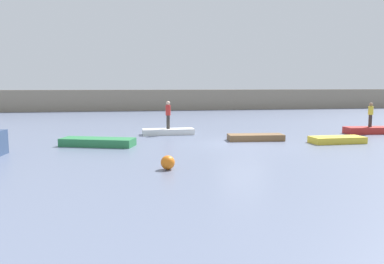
{
  "coord_description": "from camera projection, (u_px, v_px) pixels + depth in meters",
  "views": [
    {
      "loc": [
        -6.34,
        -20.03,
        3.21
      ],
      "look_at": [
        -2.48,
        2.06,
        0.47
      ],
      "focal_mm": 36.39,
      "sensor_mm": 36.0,
      "label": 1
    }
  ],
  "objects": [
    {
      "name": "ground_plane",
      "position": [
        244.0,
        144.0,
        21.06
      ],
      "size": [
        120.0,
        120.0,
        0.0
      ],
      "primitive_type": "plane",
      "color": "slate"
    },
    {
      "name": "embankment_wall",
      "position": [
        175.0,
        100.0,
        49.1
      ],
      "size": [
        80.0,
        1.2,
        2.58
      ],
      "primitive_type": "cube",
      "color": "gray",
      "rests_on": "ground_plane"
    },
    {
      "name": "rowboat_green",
      "position": [
        98.0,
        142.0,
        20.45
      ],
      "size": [
        4.05,
        2.42,
        0.41
      ],
      "primitive_type": "cube",
      "rotation": [
        0.0,
        0.0,
        -0.33
      ],
      "color": "#2D7F47",
      "rests_on": "ground_plane"
    },
    {
      "name": "rowboat_white",
      "position": [
        168.0,
        132.0,
        25.1
      ],
      "size": [
        3.31,
        1.08,
        0.38
      ],
      "primitive_type": "cube",
      "rotation": [
        0.0,
        0.0,
        0.01
      ],
      "color": "white",
      "rests_on": "ground_plane"
    },
    {
      "name": "rowboat_brown",
      "position": [
        256.0,
        137.0,
        22.46
      ],
      "size": [
        3.27,
        1.34,
        0.36
      ],
      "primitive_type": "cube",
      "rotation": [
        0.0,
        0.0,
        -0.08
      ],
      "color": "brown",
      "rests_on": "ground_plane"
    },
    {
      "name": "rowboat_yellow",
      "position": [
        337.0,
        140.0,
        21.49
      ],
      "size": [
        2.97,
        1.26,
        0.36
      ],
      "primitive_type": "cube",
      "rotation": [
        0.0,
        0.0,
        0.02
      ],
      "color": "gold",
      "rests_on": "ground_plane"
    },
    {
      "name": "rowboat_red",
      "position": [
        370.0,
        130.0,
        25.63
      ],
      "size": [
        3.3,
        1.26,
        0.44
      ],
      "primitive_type": "cube",
      "rotation": [
        0.0,
        0.0,
        -0.05
      ],
      "color": "red",
      "rests_on": "ground_plane"
    },
    {
      "name": "person_red_shirt",
      "position": [
        168.0,
        113.0,
        24.95
      ],
      "size": [
        0.32,
        0.32,
        1.78
      ],
      "color": "#38332D",
      "rests_on": "rowboat_white"
    },
    {
      "name": "person_yellow_shirt",
      "position": [
        371.0,
        113.0,
        25.49
      ],
      "size": [
        0.32,
        0.32,
        1.6
      ],
      "color": "#38332D",
      "rests_on": "rowboat_red"
    },
    {
      "name": "mooring_buoy",
      "position": [
        168.0,
        162.0,
        14.75
      ],
      "size": [
        0.54,
        0.54,
        0.54
      ],
      "primitive_type": "sphere",
      "color": "orange",
      "rests_on": "ground_plane"
    }
  ]
}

